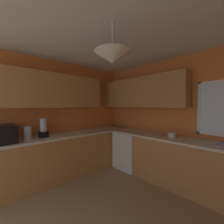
% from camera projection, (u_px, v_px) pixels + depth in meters
% --- Properties ---
extents(room_shell, '(4.04, 3.80, 2.54)m').
position_uv_depth(room_shell, '(119.00, 92.00, 2.36)').
color(room_shell, '#D17238').
rests_on(room_shell, ground_plane).
extents(counter_run_left, '(0.65, 3.41, 0.89)m').
position_uv_depth(counter_run_left, '(58.00, 157.00, 3.00)').
color(counter_run_left, '#AD7542').
rests_on(counter_run_left, ground_plane).
extents(counter_run_back, '(3.13, 0.65, 0.89)m').
position_uv_depth(counter_run_back, '(181.00, 163.00, 2.69)').
color(counter_run_back, '#AD7542').
rests_on(counter_run_back, ground_plane).
extents(dishwasher, '(0.60, 0.60, 0.84)m').
position_uv_depth(dishwasher, '(130.00, 150.00, 3.54)').
color(dishwasher, white).
rests_on(dishwasher, ground_plane).
extents(microwave, '(0.48, 0.36, 0.29)m').
position_uv_depth(microwave, '(2.00, 134.00, 2.37)').
color(microwave, black).
rests_on(microwave, counter_run_left).
extents(kettle, '(0.14, 0.14, 0.23)m').
position_uv_depth(kettle, '(27.00, 133.00, 2.59)').
color(kettle, '#B7B7BC').
rests_on(kettle, counter_run_left).
extents(bowl, '(0.17, 0.17, 0.09)m').
position_uv_depth(bowl, '(172.00, 135.00, 2.79)').
color(bowl, beige).
rests_on(bowl, counter_run_back).
extents(blender_appliance, '(0.15, 0.15, 0.36)m').
position_uv_depth(blender_appliance, '(43.00, 129.00, 2.80)').
color(blender_appliance, black).
rests_on(blender_appliance, counter_run_left).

